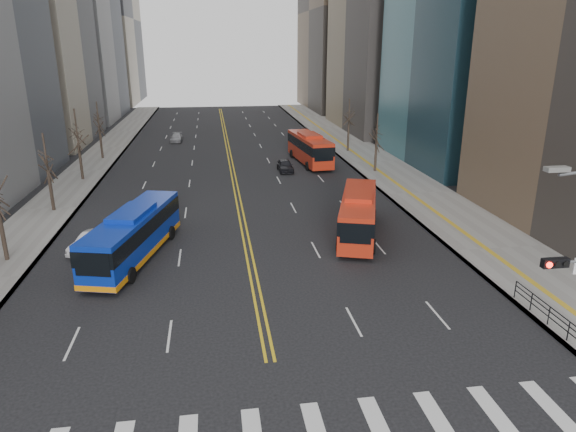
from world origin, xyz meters
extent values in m
cube|color=gray|center=(17.50, 45.00, 0.07)|extent=(7.00, 130.00, 0.15)
cube|color=gray|center=(-16.50, 45.00, 0.07)|extent=(5.00, 130.00, 0.15)
cube|color=silver|center=(3.55, 0.00, 0.01)|extent=(0.70, 4.00, 0.01)
cube|color=silver|center=(5.91, 0.00, 0.01)|extent=(0.70, 4.00, 0.01)
cube|color=silver|center=(8.27, 0.00, 0.01)|extent=(0.70, 4.00, 0.01)
cube|color=silver|center=(10.64, 0.00, 0.01)|extent=(0.70, 4.00, 0.01)
cube|color=gold|center=(-0.20, 55.00, 0.01)|extent=(0.15, 100.00, 0.01)
cube|color=gold|center=(0.20, 55.00, 0.01)|extent=(0.15, 100.00, 0.01)
cube|color=#A69B86|center=(-29.00, 125.00, 20.00)|extent=(18.00, 30.00, 40.00)
cube|color=brown|center=(29.00, 103.00, 21.00)|extent=(18.00, 30.00, 42.00)
cube|color=black|center=(11.00, 2.00, 5.50)|extent=(1.10, 0.28, 0.38)
cylinder|color=#FF190C|center=(10.65, 1.84, 5.50)|extent=(0.24, 0.08, 0.24)
cylinder|color=black|center=(11.00, 1.84, 5.50)|extent=(0.24, 0.08, 0.24)
cylinder|color=black|center=(11.35, 1.84, 5.50)|extent=(0.24, 0.08, 0.24)
cube|color=#999993|center=(10.40, 2.00, 9.30)|extent=(0.90, 0.35, 0.18)
cube|color=black|center=(14.30, 6.00, 1.15)|extent=(0.04, 6.00, 0.04)
cylinder|color=black|center=(14.30, 4.50, 0.65)|extent=(0.06, 0.06, 1.00)
cylinder|color=black|center=(14.30, 6.00, 0.65)|extent=(0.06, 0.06, 1.00)
cylinder|color=black|center=(14.30, 7.50, 0.65)|extent=(0.06, 0.06, 1.00)
cylinder|color=black|center=(14.30, 9.00, 0.65)|extent=(0.06, 0.06, 1.00)
cylinder|color=#2D241C|center=(-16.00, 19.00, 1.95)|extent=(0.28, 0.28, 3.90)
cylinder|color=#2D241C|center=(-16.00, 30.00, 1.80)|extent=(0.28, 0.28, 3.60)
cylinder|color=#2D241C|center=(-16.00, 41.00, 2.00)|extent=(0.28, 0.28, 4.00)
cylinder|color=#2D241C|center=(-16.00, 52.00, 1.90)|extent=(0.28, 0.28, 3.80)
cylinder|color=#2D241C|center=(16.00, 40.00, 1.75)|extent=(0.28, 0.28, 3.50)
cylinder|color=#2D241C|center=(16.00, 52.00, 1.88)|extent=(0.28, 0.28, 3.75)
cube|color=#0B2AA6|center=(-7.61, 18.33, 1.73)|extent=(5.31, 11.89, 2.76)
cube|color=black|center=(-7.61, 18.33, 2.28)|extent=(5.37, 11.92, 0.99)
cube|color=#0B2AA6|center=(-7.61, 18.33, 3.21)|extent=(2.92, 4.44, 0.40)
cube|color=orange|center=(-7.61, 18.33, 0.55)|extent=(5.37, 11.92, 0.35)
cylinder|color=black|center=(-9.73, 15.03, 0.50)|extent=(0.54, 1.04, 1.00)
cylinder|color=black|center=(-7.38, 14.41, 0.50)|extent=(0.54, 1.04, 1.00)
cylinder|color=black|center=(-7.83, 22.24, 0.50)|extent=(0.54, 1.04, 1.00)
cylinder|color=black|center=(-5.48, 21.62, 0.50)|extent=(0.54, 1.04, 1.00)
cube|color=red|center=(8.41, 20.42, 1.71)|extent=(5.53, 10.76, 2.72)
cube|color=black|center=(8.41, 20.42, 2.25)|extent=(5.59, 10.80, 0.98)
cube|color=red|center=(8.41, 20.42, 3.17)|extent=(2.96, 4.10, 0.40)
cylinder|color=black|center=(6.23, 17.58, 0.50)|extent=(0.59, 1.04, 1.00)
cylinder|color=black|center=(8.51, 16.84, 0.50)|extent=(0.59, 1.04, 1.00)
cylinder|color=black|center=(8.32, 23.99, 0.50)|extent=(0.59, 1.04, 1.00)
cylinder|color=black|center=(10.59, 23.25, 0.50)|extent=(0.59, 1.04, 1.00)
cube|color=red|center=(9.52, 45.80, 1.83)|extent=(3.66, 11.58, 2.96)
cube|color=black|center=(9.52, 45.80, 2.40)|extent=(3.72, 11.61, 1.06)
cube|color=red|center=(9.52, 45.80, 3.41)|extent=(2.44, 4.16, 0.40)
cylinder|color=black|center=(8.58, 42.05, 0.50)|extent=(0.39, 1.02, 1.00)
cylinder|color=black|center=(11.16, 42.30, 0.50)|extent=(0.39, 1.02, 1.00)
cylinder|color=black|center=(7.89, 49.30, 0.50)|extent=(0.39, 1.02, 1.00)
cylinder|color=black|center=(10.47, 49.55, 0.50)|extent=(0.39, 1.02, 1.00)
imported|color=silver|center=(-10.81, 20.13, 0.65)|extent=(2.84, 4.18, 1.30)
imported|color=black|center=(5.96, 41.94, 0.67)|extent=(1.62, 3.97, 1.35)
imported|color=gray|center=(-7.43, 63.40, 0.59)|extent=(1.75, 4.11, 1.18)
imported|color=black|center=(12.50, 65.06, 0.62)|extent=(3.52, 4.94, 1.25)
camera|label=1|loc=(-2.16, -14.84, 13.61)|focal=32.00mm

